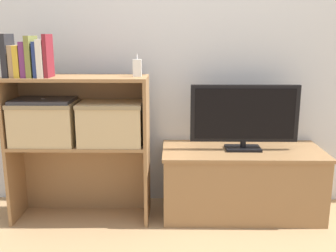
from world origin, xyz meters
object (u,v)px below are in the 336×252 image
Objects in this scene: book_tan at (14,61)px; book_olive at (32,57)px; tv at (244,115)px; book_charcoal at (8,56)px; storage_basket_right at (111,121)px; book_mustard at (20,61)px; book_navy at (38,59)px; tv_stand at (241,182)px; book_plum at (26,60)px; storage_basket_left at (45,121)px; book_ivory at (43,58)px; laptop at (43,100)px; book_maroon at (48,56)px; baby_monitor at (137,68)px.

book_tan is 0.11m from book_olive.
tv is 1.45m from book_charcoal.
storage_basket_right is (-0.82, -0.08, -0.02)m from tv.
storage_basket_right is at bearing 3.12° from book_mustard.
book_charcoal is 0.17m from book_navy.
book_plum is at bearing -175.04° from tv_stand.
tv is at bearing 4.64° from book_tan.
book_navy reaches higher than storage_basket_left.
book_navy is at bearing 180.00° from book_ivory.
book_tan reaches higher than laptop.
book_navy is at bearing 0.00° from book_plum.
book_maroon reaches higher than tv_stand.
storage_basket_left is (0.11, 0.03, -0.36)m from book_mustard.
tv_stand is 5.56× the size of book_tan.
book_mustard is (0.03, 0.00, -0.00)m from book_tan.
book_navy is (0.10, -0.00, 0.01)m from book_mustard.
book_tan is 0.90× the size of book_navy.
book_charcoal is 1.89× the size of baby_monitor.
book_mustard is 0.68m from baby_monitor.
book_charcoal is 0.14m from book_olive.
storage_basket_right reaches higher than tv_stand.
storage_basket_left is (-1.22, -0.08, -0.02)m from tv.
book_olive is 0.66× the size of laptop.
book_ivory is at bearing -47.64° from storage_basket_left.
laptop reaches higher than storage_basket_right.
book_ivory is 0.56× the size of storage_basket_right.
book_charcoal is 1.35× the size of book_tan.
book_ivory reaches higher than tv_stand.
book_charcoal reaches higher than book_maroon.
storage_basket_right is at bearing 2.76° from book_charcoal.
tv_stand is 1.62m from book_charcoal.
book_ivory reaches higher than book_mustard.
book_tan is at bearing -168.87° from laptop.
book_tan is 0.71m from baby_monitor.
book_mustard is (-1.33, -0.11, 0.78)m from tv_stand.
book_charcoal reaches higher than storage_basket_right.
tv is at bearing 3.87° from storage_basket_left.
laptop is at bearing 11.13° from book_tan.
book_navy is at bearing -176.09° from storage_basket_right.
book_tan is (-1.36, -0.11, 0.78)m from tv_stand.
book_plum is 0.26m from laptop.
tv_stand is 1.50m from book_olive.
tv is 1.88× the size of laptop.
book_ivory reaches higher than book_tan.
tv_stand is 0.99m from baby_monitor.
book_mustard is 0.47× the size of storage_basket_left.
book_plum is at bearing -175.11° from tv.
tv is at bearing 4.76° from book_mustard.
tv is at bearing 5.02° from book_olive.
laptop is (-1.22, -0.08, 0.10)m from tv.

